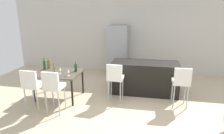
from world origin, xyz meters
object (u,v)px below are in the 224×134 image
Objects in this scene: refrigerator at (118,50)px; bar_chair_middle at (181,81)px; wine_glass_middle at (68,71)px; dining_chair_near at (32,84)px; wine_bottle_inner at (49,64)px; bar_chair_left at (115,77)px; dining_table at (59,75)px; kitchen_island at (145,77)px; wine_glass_right at (60,69)px; wine_bottle_end at (76,68)px; dining_chair_far at (53,85)px; wine_bottle_far at (44,65)px; wine_bottle_left at (54,70)px.

bar_chair_middle is at bearing -50.19° from refrigerator.
wine_glass_middle is (-2.83, -0.26, 0.17)m from bar_chair_middle.
wine_bottle_inner is (-0.17, 1.13, 0.16)m from dining_chair_near.
refrigerator is at bearing 64.87° from dining_chair_near.
bar_chair_left and wine_bottle_inner have the same top height.
bar_chair_left is 1.56m from dining_table.
kitchen_island is 1.10m from bar_chair_left.
dining_chair_near is at bearing -108.05° from dining_table.
wine_glass_right is at bearing -35.99° from wine_bottle_inner.
dining_table is at bearing -159.15° from wine_bottle_end.
dining_chair_far is 3.39× the size of wine_bottle_inner.
dining_chair_near is (-1.83, -0.88, 0.00)m from bar_chair_left.
wine_bottle_end is at bearing -8.70° from wine_bottle_inner.
bar_chair_left is 6.03× the size of wine_glass_right.
bar_chair_left is 1.48m from wine_glass_right.
bar_chair_middle is at bearing -3.99° from wine_bottle_inner.
wine_bottle_inner is at bearing -169.14° from kitchen_island.
dining_chair_far is 0.57× the size of refrigerator.
dining_chair_near is 1.05m from wine_bottle_far.
wine_bottle_end is at bearing 80.07° from dining_chair_far.
wine_bottle_left reaches higher than dining_chair_far.
wine_bottle_inner reaches higher than wine_glass_right.
dining_table is at bearing -19.62° from wine_bottle_far.
wine_bottle_far is (-2.80, -0.65, 0.41)m from kitchen_island.
dining_table is 2.72m from refrigerator.
wine_bottle_end reaches higher than wine_glass_middle.
bar_chair_middle is (1.65, -0.00, 0.00)m from bar_chair_left.
wine_bottle_far is at bearing -128.14° from refrigerator.
bar_chair_middle reaches higher than wine_glass_middle.
wine_bottle_left is 1.02× the size of wine_bottle_inner.
dining_table is at bearing 137.93° from wine_glass_right.
bar_chair_left is 3.15× the size of wine_bottle_far.
refrigerator is (0.80, 2.23, 0.07)m from wine_bottle_end.
kitchen_island is 1.22m from bar_chair_middle.
refrigerator is (-1.96, 2.35, 0.22)m from bar_chair_middle.
wine_glass_right is at bearing 156.66° from wine_glass_middle.
bar_chair_middle is at bearing 5.20° from wine_glass_middle.
dining_chair_far is at bearing -145.91° from bar_chair_left.
bar_chair_middle is 3.21m from wine_bottle_left.
wine_glass_right is at bearing -114.82° from refrigerator.
dining_chair_near is 0.57× the size of refrigerator.
bar_chair_left reaches higher than kitchen_island.
wine_bottle_far is 0.96m from wine_glass_middle.
wine_glass_middle is at bearing -174.80° from bar_chair_middle.
dining_chair_near reaches higher than wine_glass_right.
refrigerator is (-1.06, 1.57, 0.46)m from kitchen_island.
bar_chair_left and dining_chair_near have the same top height.
wine_bottle_end is 0.43m from wine_glass_right.
bar_chair_middle and wine_bottle_inner have the same top height.
bar_chair_middle is at bearing -2.47° from wine_bottle_end.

